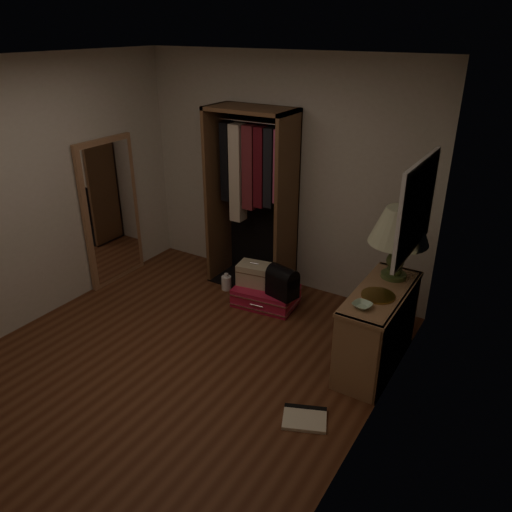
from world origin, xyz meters
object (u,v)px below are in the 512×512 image
at_px(console_bookshelf, 379,324).
at_px(floor_mirror, 111,212).
at_px(pink_suitcase, 266,295).
at_px(black_bag, 283,281).
at_px(white_jug, 226,283).
at_px(open_wardrobe, 254,185).
at_px(table_lamp, 400,227).
at_px(train_case, 254,274).

relative_size(console_bookshelf, floor_mirror, 0.66).
height_order(pink_suitcase, black_bag, black_bag).
bearing_deg(black_bag, white_jug, -174.27).
relative_size(console_bookshelf, pink_suitcase, 1.54).
distance_m(open_wardrobe, pink_suitcase, 1.23).
distance_m(console_bookshelf, open_wardrobe, 2.08).
height_order(floor_mirror, table_lamp, floor_mirror).
bearing_deg(black_bag, open_wardrobe, 158.62).
bearing_deg(black_bag, pink_suitcase, 177.76).
distance_m(pink_suitcase, black_bag, 0.37).
relative_size(table_lamp, white_jug, 3.26).
height_order(pink_suitcase, table_lamp, table_lamp).
distance_m(pink_suitcase, white_jug, 0.57).
xyz_separation_m(train_case, table_lamp, (1.54, -0.09, 0.91)).
relative_size(black_bag, white_jug, 1.73).
relative_size(open_wardrobe, white_jug, 10.08).
bearing_deg(table_lamp, open_wardrobe, 165.54).
relative_size(floor_mirror, table_lamp, 2.57).
bearing_deg(train_case, table_lamp, -12.57).
relative_size(open_wardrobe, table_lamp, 3.10).
bearing_deg(pink_suitcase, white_jug, 169.06).
distance_m(floor_mirror, pink_suitcase, 2.04).
bearing_deg(white_jug, black_bag, -8.14).
relative_size(console_bookshelf, table_lamp, 1.69).
bearing_deg(table_lamp, train_case, 176.73).
distance_m(black_bag, table_lamp, 1.43).
distance_m(pink_suitcase, table_lamp, 1.79).
relative_size(floor_mirror, black_bag, 4.83).
relative_size(train_case, black_bag, 1.11).
xyz_separation_m(open_wardrobe, pink_suitcase, (0.39, -0.37, -1.11)).
xyz_separation_m(floor_mirror, white_jug, (1.29, 0.44, -0.76)).
bearing_deg(pink_suitcase, table_lamp, -9.74).
height_order(train_case, table_lamp, table_lamp).
distance_m(console_bookshelf, pink_suitcase, 1.45).
height_order(open_wardrobe, white_jug, open_wardrobe).
height_order(floor_mirror, pink_suitcase, floor_mirror).
bearing_deg(white_jug, open_wardrobe, 61.76).
relative_size(console_bookshelf, train_case, 2.87).
xyz_separation_m(console_bookshelf, open_wardrobe, (-1.77, 0.73, 0.82)).
relative_size(open_wardrobe, black_bag, 5.83).
height_order(black_bag, table_lamp, table_lamp).
height_order(open_wardrobe, train_case, open_wardrobe).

